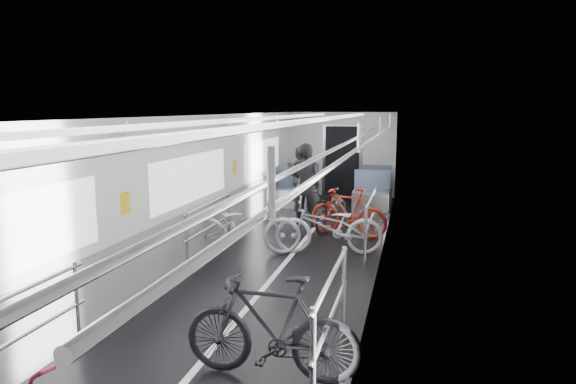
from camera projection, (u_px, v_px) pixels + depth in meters
name	position (u px, v px, depth m)	size (l,w,h in m)	color
car_shell	(304.00, 183.00, 9.67)	(3.02, 14.01, 2.41)	black
bike_left_far	(246.00, 226.00, 8.87)	(0.67, 1.91, 1.01)	#9C9CA0
bike_right_near	(271.00, 327.00, 4.77)	(0.48, 1.70, 1.02)	black
bike_right_mid	(329.00, 226.00, 8.88)	(0.65, 1.87, 0.98)	#B9BABE
bike_right_far	(348.00, 212.00, 10.14)	(0.46, 1.61, 0.97)	#9E2313
bike_aisle	(332.00, 209.00, 10.72)	(0.56, 1.62, 0.85)	black
person_standing	(305.00, 185.00, 10.88)	(0.65, 0.43, 1.80)	black
person_seated	(300.00, 176.00, 13.30)	(0.74, 0.58, 1.52)	#26252C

